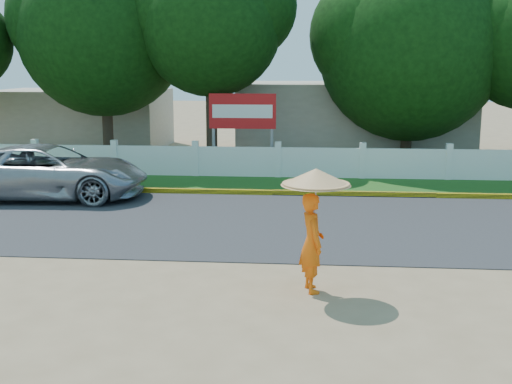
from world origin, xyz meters
TOP-DOWN VIEW (x-y plane):
  - ground at (0.00, 0.00)m, footprint 120.00×120.00m
  - road at (0.00, 4.50)m, footprint 60.00×7.00m
  - grass_verge at (0.00, 9.75)m, footprint 60.00×3.50m
  - curb at (0.00, 8.05)m, footprint 40.00×0.18m
  - fence at (0.00, 11.20)m, footprint 40.00×0.10m
  - building_near at (3.00, 18.00)m, footprint 10.00×6.00m
  - building_far at (-10.00, 19.00)m, footprint 8.00×5.00m
  - vehicle at (-6.74, 6.99)m, footprint 6.03×3.05m
  - monk_with_parasol at (1.24, -0.50)m, footprint 1.23×1.23m
  - billboard at (-1.40, 12.30)m, footprint 2.50×0.13m
  - tree_row at (4.23, 14.24)m, footprint 40.31×7.46m

SIDE VIEW (x-z plane):
  - ground at x=0.00m, z-range 0.00..0.00m
  - road at x=0.00m, z-range 0.00..0.02m
  - grass_verge at x=0.00m, z-range 0.00..0.03m
  - curb at x=0.00m, z-range 0.00..0.16m
  - fence at x=0.00m, z-range 0.00..1.10m
  - vehicle at x=-6.74m, z-range 0.00..1.63m
  - building_far at x=-10.00m, z-range 0.00..2.80m
  - monk_with_parasol at x=1.24m, z-range 0.34..2.58m
  - building_near at x=3.00m, z-range 0.00..3.20m
  - billboard at x=-1.40m, z-range 0.67..3.62m
  - tree_row at x=4.23m, z-range 0.46..9.71m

